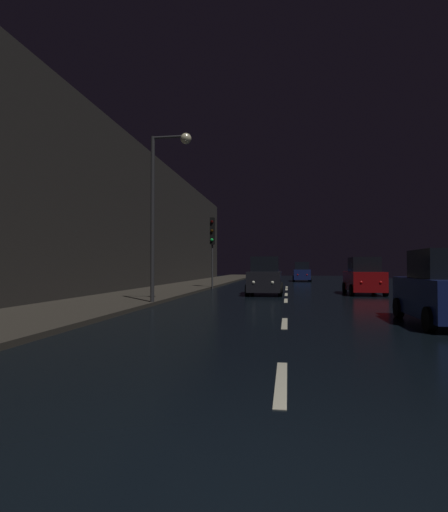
# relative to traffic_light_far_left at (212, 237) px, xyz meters

# --- Properties ---
(ground) EXTENTS (27.35, 84.00, 0.02)m
(ground) POSITION_rel_traffic_light_far_left_xyz_m (5.17, -0.68, -3.69)
(ground) COLOR black
(sidewalk_left) EXTENTS (4.40, 84.00, 0.15)m
(sidewalk_left) POSITION_rel_traffic_light_far_left_xyz_m (-2.30, -0.68, -3.60)
(sidewalk_left) COLOR #38332B
(sidewalk_left) RESTS_ON ground
(building_facade_left) EXTENTS (0.80, 63.00, 9.89)m
(building_facade_left) POSITION_rel_traffic_light_far_left_xyz_m (-4.90, -4.18, 1.27)
(building_facade_left) COLOR #2D2B28
(building_facade_left) RESTS_ON ground
(lane_centerline) EXTENTS (0.16, 27.81, 0.01)m
(lane_centerline) POSITION_rel_traffic_light_far_left_xyz_m (5.17, -8.08, -3.67)
(lane_centerline) COLOR beige
(lane_centerline) RESTS_ON ground
(traffic_light_far_left) EXTENTS (0.32, 0.46, 5.04)m
(traffic_light_far_left) POSITION_rel_traffic_light_far_left_xyz_m (0.00, 0.00, 0.00)
(traffic_light_far_left) COLOR #38383A
(traffic_light_far_left) RESTS_ON ground
(streetlamp_overhead) EXTENTS (1.70, 0.44, 7.01)m
(streetlamp_overhead) POSITION_rel_traffic_light_far_left_xyz_m (0.27, -12.10, 0.99)
(streetlamp_overhead) COLOR #2D2D30
(streetlamp_overhead) RESTS_ON ground
(car_approaching_headlights) EXTENTS (1.96, 4.24, 2.14)m
(car_approaching_headlights) POSITION_rel_traffic_light_far_left_xyz_m (3.99, -4.89, -2.70)
(car_approaching_headlights) COLOR black
(car_approaching_headlights) RESTS_ON ground
(car_parked_right_far) EXTENTS (1.94, 4.20, 2.11)m
(car_parked_right_far) POSITION_rel_traffic_light_far_left_xyz_m (9.55, -3.92, -2.71)
(car_parked_right_far) COLOR maroon
(car_parked_right_far) RESTS_ON ground
(car_parked_right_near) EXTENTS (1.90, 4.11, 2.07)m
(car_parked_right_near) POSITION_rel_traffic_light_far_left_xyz_m (9.55, -15.91, -2.73)
(car_parked_right_near) COLOR #141E51
(car_parked_right_near) RESTS_ON ground
(car_distant_taillights) EXTENTS (1.88, 4.07, 2.05)m
(car_distant_taillights) POSITION_rel_traffic_light_far_left_xyz_m (6.72, 15.63, -2.74)
(car_distant_taillights) COLOR #141E51
(car_distant_taillights) RESTS_ON ground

